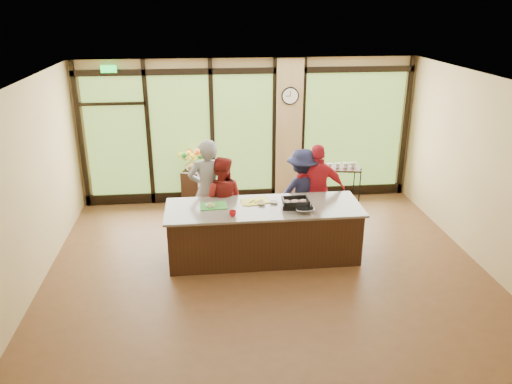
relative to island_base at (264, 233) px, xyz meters
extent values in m
plane|color=brown|center=(0.00, -0.30, -0.44)|extent=(7.00, 7.00, 0.00)
plane|color=white|center=(0.00, -0.30, 2.56)|extent=(7.00, 7.00, 0.00)
plane|color=tan|center=(0.00, 2.70, 1.06)|extent=(7.00, 0.00, 7.00)
plane|color=tan|center=(-3.50, -0.30, 1.06)|extent=(0.00, 6.00, 6.00)
plane|color=tan|center=(3.50, -0.30, 1.06)|extent=(0.00, 6.00, 6.00)
cube|color=tan|center=(0.85, 2.64, 1.06)|extent=(0.55, 0.12, 3.00)
cube|color=black|center=(0.00, 2.65, 2.31)|extent=(6.90, 0.08, 0.12)
cube|color=black|center=(0.00, 2.65, -0.32)|extent=(6.90, 0.08, 0.20)
cube|color=#19D83F|center=(-2.70, 2.60, 2.39)|extent=(0.30, 0.04, 0.14)
cube|color=#3A6121|center=(-2.70, 2.67, 1.01)|extent=(1.20, 0.02, 2.50)
cube|color=#3A6121|center=(-1.40, 2.67, 1.01)|extent=(1.20, 0.02, 2.50)
cube|color=#3A6121|center=(-0.10, 2.67, 1.01)|extent=(1.20, 0.02, 2.50)
cube|color=#3A6121|center=(2.25, 2.67, 1.01)|extent=(2.10, 0.02, 2.50)
cube|color=black|center=(-3.40, 2.65, 1.06)|extent=(0.08, 0.08, 3.00)
cube|color=black|center=(-2.05, 2.65, 1.06)|extent=(0.08, 0.08, 3.00)
cube|color=black|center=(-0.75, 2.65, 1.06)|extent=(0.08, 0.08, 3.00)
cube|color=black|center=(0.55, 2.65, 1.06)|extent=(0.08, 0.08, 3.00)
cube|color=black|center=(1.15, 2.65, 1.06)|extent=(0.08, 0.08, 3.00)
cube|color=black|center=(3.40, 2.65, 1.06)|extent=(0.08, 0.08, 3.00)
cube|color=black|center=(0.00, 0.00, 0.00)|extent=(3.10, 1.00, 0.88)
cube|color=gray|center=(0.00, 0.00, 0.46)|extent=(3.20, 1.10, 0.04)
cylinder|color=black|center=(0.85, 2.57, 1.81)|extent=(0.36, 0.04, 0.36)
cylinder|color=white|center=(0.85, 2.55, 1.81)|extent=(0.31, 0.01, 0.31)
cube|color=black|center=(0.85, 2.55, 1.86)|extent=(0.01, 0.00, 0.11)
cube|color=black|center=(0.80, 2.55, 1.81)|extent=(0.09, 0.00, 0.01)
imported|color=gray|center=(-0.89, 0.78, 0.50)|extent=(0.71, 0.50, 1.87)
imported|color=maroon|center=(-0.66, 0.69, 0.35)|extent=(0.88, 0.76, 1.58)
imported|color=red|center=(1.07, 0.76, 0.42)|extent=(1.04, 0.51, 1.72)
imported|color=#161832|center=(0.81, 0.85, 0.37)|extent=(1.11, 0.73, 1.62)
cube|color=black|center=(0.51, -0.07, 0.52)|extent=(0.46, 0.38, 0.07)
imported|color=silver|center=(0.62, -0.28, 0.52)|extent=(0.33, 0.33, 0.08)
cube|color=#338D34|center=(-0.82, 0.10, 0.49)|extent=(0.46, 0.35, 0.01)
cube|color=gold|center=(-0.17, 0.19, 0.49)|extent=(0.37, 0.29, 0.01)
cube|color=gold|center=(-0.11, 0.23, 0.49)|extent=(0.50, 0.44, 0.01)
imported|color=white|center=(-0.87, 0.07, 0.51)|extent=(0.17, 0.17, 0.05)
imported|color=white|center=(-0.03, 0.08, 0.50)|extent=(0.16, 0.16, 0.04)
imported|color=white|center=(0.18, 0.13, 0.50)|extent=(0.16, 0.16, 0.03)
imported|color=red|center=(-0.53, -0.33, 0.52)|extent=(0.14, 0.14, 0.09)
cube|color=black|center=(-1.20, 2.45, -0.06)|extent=(0.49, 0.49, 0.75)
imported|color=olive|center=(-1.20, 2.45, 0.45)|extent=(0.30, 0.30, 0.27)
cube|color=black|center=(1.78, 1.78, -0.24)|extent=(0.82, 0.55, 0.03)
cube|color=black|center=(1.78, 1.78, 0.48)|extent=(0.82, 0.55, 0.03)
cylinder|color=black|center=(1.43, 1.59, 0.05)|extent=(0.03, 0.03, 0.98)
cylinder|color=black|center=(2.13, 1.59, 0.05)|extent=(0.03, 0.03, 0.98)
cylinder|color=black|center=(1.43, 1.98, 0.05)|extent=(0.03, 0.03, 0.98)
cylinder|color=black|center=(2.13, 1.98, 0.05)|extent=(0.03, 0.03, 0.98)
imported|color=silver|center=(1.54, 1.78, 0.55)|extent=(0.12, 0.12, 0.10)
imported|color=silver|center=(1.70, 1.78, 0.55)|extent=(0.12, 0.12, 0.10)
imported|color=silver|center=(1.87, 1.78, 0.55)|extent=(0.12, 0.12, 0.10)
imported|color=silver|center=(2.02, 1.78, 0.55)|extent=(0.12, 0.12, 0.10)
camera|label=1|loc=(-0.94, -7.45, 3.63)|focal=35.00mm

